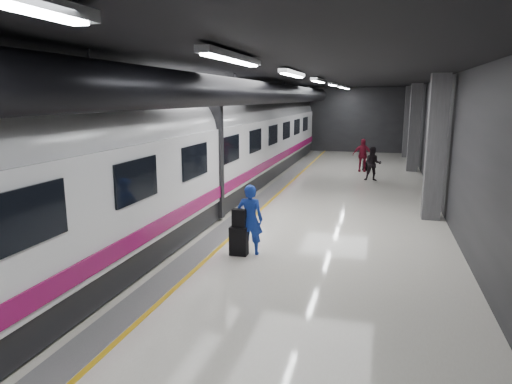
% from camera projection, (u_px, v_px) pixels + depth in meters
% --- Properties ---
extents(ground, '(40.00, 40.00, 0.00)m').
position_uv_depth(ground, '(277.00, 225.00, 13.84)').
color(ground, silver).
rests_on(ground, ground).
extents(platform_hall, '(10.02, 40.02, 4.51)m').
position_uv_depth(platform_hall, '(276.00, 106.00, 14.10)').
color(platform_hall, black).
rests_on(platform_hall, ground).
extents(train, '(3.05, 38.00, 4.05)m').
position_uv_depth(train, '(177.00, 153.00, 14.26)').
color(train, black).
rests_on(train, ground).
extents(traveler_main, '(0.66, 0.46, 1.74)m').
position_uv_depth(traveler_main, '(250.00, 219.00, 11.10)').
color(traveler_main, '#172CB3').
rests_on(traveler_main, ground).
extents(suitcase_main, '(0.43, 0.28, 0.71)m').
position_uv_depth(suitcase_main, '(239.00, 241.00, 11.11)').
color(suitcase_main, black).
rests_on(suitcase_main, ground).
extents(shoulder_bag, '(0.34, 0.19, 0.44)m').
position_uv_depth(shoulder_bag, '(239.00, 218.00, 11.00)').
color(shoulder_bag, black).
rests_on(shoulder_bag, suitcase_main).
extents(traveler_far_a, '(0.77, 0.60, 1.57)m').
position_uv_depth(traveler_far_a, '(373.00, 164.00, 21.00)').
color(traveler_far_a, black).
rests_on(traveler_far_a, ground).
extents(traveler_far_b, '(1.00, 0.43, 1.70)m').
position_uv_depth(traveler_far_b, '(362.00, 155.00, 23.67)').
color(traveler_far_b, maroon).
rests_on(traveler_far_b, ground).
extents(suitcase_far, '(0.43, 0.36, 0.53)m').
position_uv_depth(suitcase_far, '(366.00, 166.00, 24.03)').
color(suitcase_far, black).
rests_on(suitcase_far, ground).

